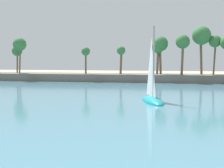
{
  "coord_description": "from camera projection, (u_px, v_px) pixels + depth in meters",
  "views": [
    {
      "loc": [
        3.38,
        -3.5,
        5.64
      ],
      "look_at": [
        0.19,
        15.03,
        4.05
      ],
      "focal_mm": 50.3,
      "sensor_mm": 36.0,
      "label": 1
    }
  ],
  "objects": [
    {
      "name": "sea",
      "position": [
        148.0,
        86.0,
        61.45
      ],
      "size": [
        220.0,
        101.67,
        0.06
      ],
      "primitive_type": "cube",
      "color": "teal",
      "rests_on": "ground"
    },
    {
      "name": "palm_headland",
      "position": [
        147.0,
        69.0,
        72.15
      ],
      "size": [
        103.46,
        6.41,
        12.72
      ],
      "color": "slate",
      "rests_on": "ground"
    },
    {
      "name": "sailboat_toward_headland",
      "position": [
        152.0,
        95.0,
        39.41
      ],
      "size": [
        4.1,
        7.31,
        10.15
      ],
      "color": "teal",
      "rests_on": "sea"
    }
  ]
}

